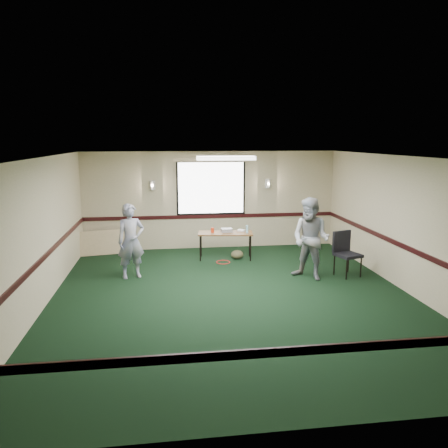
{
  "coord_description": "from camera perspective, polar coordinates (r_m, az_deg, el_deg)",
  "views": [
    {
      "loc": [
        -1.26,
        -7.98,
        3.03
      ],
      "look_at": [
        0.0,
        1.3,
        1.2
      ],
      "focal_mm": 35.0,
      "sensor_mm": 36.0,
      "label": 1
    }
  ],
  "objects": [
    {
      "name": "person_left",
      "position": [
        9.79,
        -12.05,
        -2.2
      ],
      "size": [
        0.7,
        0.57,
        1.65
      ],
      "primitive_type": "imported",
      "rotation": [
        0.0,
        0.0,
        0.33
      ],
      "color": "#3F4C8C",
      "rests_on": "ground"
    },
    {
      "name": "person_right",
      "position": [
        9.65,
        11.27,
        -1.92
      ],
      "size": [
        1.1,
        1.1,
        1.79
      ],
      "primitive_type": "imported",
      "rotation": [
        0.0,
        0.0,
        -0.79
      ],
      "color": "#80A1C7",
      "rests_on": "ground"
    },
    {
      "name": "room_shell",
      "position": [
        10.28,
        -0.62,
        2.95
      ],
      "size": [
        8.0,
        8.02,
        8.0
      ],
      "color": "tan",
      "rests_on": "ground"
    },
    {
      "name": "conference_chair",
      "position": [
        10.18,
        15.55,
        -3.26
      ],
      "size": [
        0.62,
        0.63,
        0.99
      ],
      "rotation": [
        0.0,
        0.0,
        0.32
      ],
      "color": "black",
      "rests_on": "ground"
    },
    {
      "name": "projector",
      "position": [
        11.15,
        0.34,
        -0.82
      ],
      "size": [
        0.28,
        0.24,
        0.09
      ],
      "primitive_type": "cube",
      "rotation": [
        0.0,
        0.0,
        0.04
      ],
      "color": "#9999A1",
      "rests_on": "folding_table"
    },
    {
      "name": "ground",
      "position": [
        8.62,
        1.18,
        -9.51
      ],
      "size": [
        8.0,
        8.0,
        0.0
      ],
      "primitive_type": "plane",
      "color": "black",
      "rests_on": "ground"
    },
    {
      "name": "cable_coil",
      "position": [
        10.92,
        -0.11,
        -5.0
      ],
      "size": [
        0.4,
        0.4,
        0.02
      ],
      "primitive_type": "torus",
      "rotation": [
        0.0,
        0.0,
        -0.15
      ],
      "color": "red",
      "rests_on": "ground"
    },
    {
      "name": "game_console",
      "position": [
        11.23,
        2.27,
        -0.87
      ],
      "size": [
        0.23,
        0.21,
        0.05
      ],
      "primitive_type": "cube",
      "rotation": [
        0.0,
        0.0,
        -0.5
      ],
      "color": "white",
      "rests_on": "folding_table"
    },
    {
      "name": "water_bottle",
      "position": [
        11.04,
        3.03,
        -0.66
      ],
      "size": [
        0.06,
        0.06,
        0.2
      ],
      "primitive_type": "cylinder",
      "color": "#85C3DA",
      "rests_on": "folding_table"
    },
    {
      "name": "duffel_bag",
      "position": [
        11.21,
        1.73,
        -4.01
      ],
      "size": [
        0.39,
        0.35,
        0.23
      ],
      "primitive_type": "ellipsoid",
      "rotation": [
        0.0,
        0.0,
        0.36
      ],
      "color": "#474628",
      "rests_on": "ground"
    },
    {
      "name": "folded_table",
      "position": [
        12.02,
        -15.87,
        -2.39
      ],
      "size": [
        1.28,
        0.42,
        0.65
      ],
      "primitive_type": "cube",
      "rotation": [
        -0.21,
        0.0,
        0.18
      ],
      "color": "tan",
      "rests_on": "ground"
    },
    {
      "name": "red_cup",
      "position": [
        11.09,
        -1.52,
        -0.81
      ],
      "size": [
        0.08,
        0.08,
        0.12
      ],
      "primitive_type": "cylinder",
      "color": "red",
      "rests_on": "folding_table"
    },
    {
      "name": "folding_table",
      "position": [
        11.11,
        0.18,
        -1.38
      ],
      "size": [
        1.44,
        0.73,
        0.69
      ],
      "rotation": [
        0.0,
        0.0,
        -0.13
      ],
      "color": "#4F2D16",
      "rests_on": "ground"
    }
  ]
}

